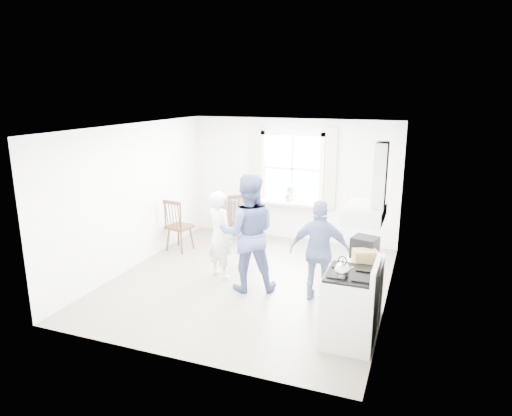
{
  "coord_description": "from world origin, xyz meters",
  "views": [
    {
      "loc": [
        2.67,
        -6.75,
        3.17
      ],
      "look_at": [
        0.04,
        0.2,
        1.24
      ],
      "focal_mm": 32.0,
      "sensor_mm": 36.0,
      "label": 1
    }
  ],
  "objects_px": {
    "gas_stove": "(350,307)",
    "windsor_chair_b": "(175,220)",
    "stereo_stack": "(365,247)",
    "person_left": "(219,235)",
    "windsor_chair_a": "(238,214)",
    "person_mid": "(248,233)",
    "person_right": "(320,251)",
    "low_cabinet": "(363,289)"
  },
  "relations": [
    {
      "from": "windsor_chair_a",
      "to": "gas_stove",
      "type": "bearing_deg",
      "value": -46.96
    },
    {
      "from": "stereo_stack",
      "to": "windsor_chair_b",
      "type": "bearing_deg",
      "value": 159.71
    },
    {
      "from": "windsor_chair_a",
      "to": "person_left",
      "type": "height_order",
      "value": "person_left"
    },
    {
      "from": "windsor_chair_b",
      "to": "person_right",
      "type": "bearing_deg",
      "value": -19.09
    },
    {
      "from": "low_cabinet",
      "to": "person_mid",
      "type": "distance_m",
      "value": 1.99
    },
    {
      "from": "windsor_chair_a",
      "to": "windsor_chair_b",
      "type": "xyz_separation_m",
      "value": [
        -0.98,
        -0.87,
        -0.01
      ]
    },
    {
      "from": "person_mid",
      "to": "stereo_stack",
      "type": "bearing_deg",
      "value": 148.44
    },
    {
      "from": "stereo_stack",
      "to": "person_left",
      "type": "relative_size",
      "value": 0.26
    },
    {
      "from": "stereo_stack",
      "to": "person_right",
      "type": "relative_size",
      "value": 0.25
    },
    {
      "from": "stereo_stack",
      "to": "person_right",
      "type": "height_order",
      "value": "person_right"
    },
    {
      "from": "low_cabinet",
      "to": "person_left",
      "type": "xyz_separation_m",
      "value": [
        -2.52,
        0.61,
        0.32
      ]
    },
    {
      "from": "windsor_chair_b",
      "to": "person_left",
      "type": "height_order",
      "value": "person_left"
    },
    {
      "from": "low_cabinet",
      "to": "person_mid",
      "type": "xyz_separation_m",
      "value": [
        -1.89,
        0.35,
        0.51
      ]
    },
    {
      "from": "windsor_chair_a",
      "to": "person_left",
      "type": "xyz_separation_m",
      "value": [
        0.39,
        -1.73,
        0.1
      ]
    },
    {
      "from": "person_mid",
      "to": "windsor_chair_a",
      "type": "bearing_deg",
      "value": -85.06
    },
    {
      "from": "gas_stove",
      "to": "person_left",
      "type": "distance_m",
      "value": 2.8
    },
    {
      "from": "windsor_chair_b",
      "to": "person_right",
      "type": "relative_size",
      "value": 0.68
    },
    {
      "from": "stereo_stack",
      "to": "windsor_chair_a",
      "type": "relative_size",
      "value": 0.36
    },
    {
      "from": "low_cabinet",
      "to": "person_left",
      "type": "distance_m",
      "value": 2.62
    },
    {
      "from": "low_cabinet",
      "to": "windsor_chair_b",
      "type": "height_order",
      "value": "windsor_chair_b"
    },
    {
      "from": "person_mid",
      "to": "person_right",
      "type": "xyz_separation_m",
      "value": [
        1.17,
        0.03,
        -0.16
      ]
    },
    {
      "from": "stereo_stack",
      "to": "windsor_chair_b",
      "type": "distance_m",
      "value": 4.15
    },
    {
      "from": "stereo_stack",
      "to": "low_cabinet",
      "type": "bearing_deg",
      "value": -63.64
    },
    {
      "from": "windsor_chair_a",
      "to": "person_right",
      "type": "distance_m",
      "value": 2.95
    },
    {
      "from": "gas_stove",
      "to": "low_cabinet",
      "type": "relative_size",
      "value": 1.24
    },
    {
      "from": "person_mid",
      "to": "gas_stove",
      "type": "bearing_deg",
      "value": 127.74
    },
    {
      "from": "windsor_chair_b",
      "to": "person_mid",
      "type": "relative_size",
      "value": 0.56
    },
    {
      "from": "gas_stove",
      "to": "person_left",
      "type": "xyz_separation_m",
      "value": [
        -2.45,
        1.31,
        0.29
      ]
    },
    {
      "from": "gas_stove",
      "to": "low_cabinet",
      "type": "bearing_deg",
      "value": 84.32
    },
    {
      "from": "gas_stove",
      "to": "windsor_chair_b",
      "type": "bearing_deg",
      "value": 150.37
    },
    {
      "from": "low_cabinet",
      "to": "windsor_chair_a",
      "type": "bearing_deg",
      "value": 141.15
    },
    {
      "from": "stereo_stack",
      "to": "windsor_chair_a",
      "type": "distance_m",
      "value": 3.72
    },
    {
      "from": "stereo_stack",
      "to": "windsor_chair_a",
      "type": "height_order",
      "value": "stereo_stack"
    },
    {
      "from": "person_right",
      "to": "low_cabinet",
      "type": "bearing_deg",
      "value": 145.4
    },
    {
      "from": "gas_stove",
      "to": "person_right",
      "type": "xyz_separation_m",
      "value": [
        -0.65,
        1.08,
        0.31
      ]
    },
    {
      "from": "stereo_stack",
      "to": "person_left",
      "type": "xyz_separation_m",
      "value": [
        -2.5,
        0.57,
        -0.28
      ]
    },
    {
      "from": "windsor_chair_a",
      "to": "person_mid",
      "type": "height_order",
      "value": "person_mid"
    },
    {
      "from": "gas_stove",
      "to": "windsor_chair_a",
      "type": "relative_size",
      "value": 1.02
    },
    {
      "from": "windsor_chair_a",
      "to": "person_mid",
      "type": "xyz_separation_m",
      "value": [
        1.03,
        -2.0,
        0.29
      ]
    },
    {
      "from": "stereo_stack",
      "to": "person_mid",
      "type": "distance_m",
      "value": 1.89
    },
    {
      "from": "person_right",
      "to": "windsor_chair_a",
      "type": "bearing_deg",
      "value": -48.86
    },
    {
      "from": "person_mid",
      "to": "person_right",
      "type": "relative_size",
      "value": 1.21
    }
  ]
}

